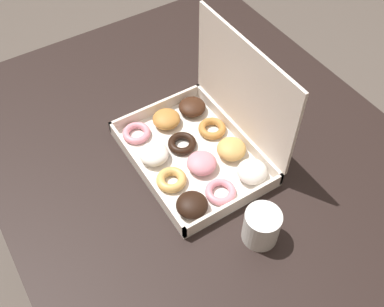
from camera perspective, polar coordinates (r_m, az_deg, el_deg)
ground_plane at (r=1.83m, az=0.42°, el=-14.75°), size 8.00×8.00×0.00m
dining_table at (r=1.25m, az=0.60°, el=-1.87°), size 1.24×1.02×0.76m
donut_box at (r=1.13m, az=1.50°, el=1.61°), size 0.38×0.29×0.30m
coffee_mug at (r=1.00m, az=8.82°, el=-9.08°), size 0.08×0.08×0.09m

